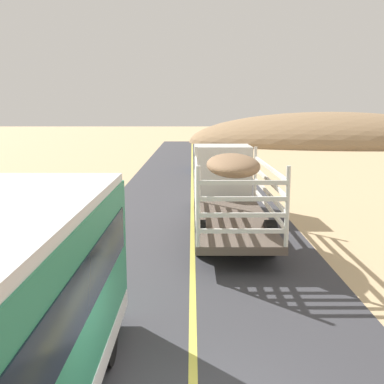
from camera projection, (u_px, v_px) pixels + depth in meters
name	position (u px, v px, depth m)	size (l,w,h in m)	color
livestock_truck	(225.00, 178.00, 18.48)	(2.53, 9.70, 3.02)	silver
car_far	(207.00, 161.00, 34.20)	(1.80, 4.40, 1.46)	#264C8C
distant_hill	(329.00, 142.00, 63.83)	(39.32, 27.38, 8.44)	#957553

